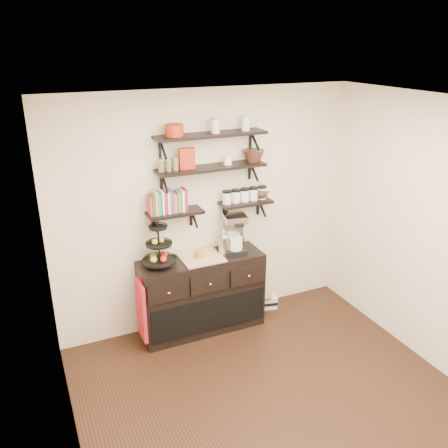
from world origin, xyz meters
TOP-DOWN VIEW (x-y plane):
  - floor at (0.00, 0.00)m, footprint 3.50×3.50m
  - ceiling at (0.00, 0.00)m, footprint 3.50×3.50m
  - back_wall at (0.00, 1.75)m, footprint 3.50×0.02m
  - left_wall at (-1.75, 0.00)m, footprint 0.02×3.50m
  - right_wall at (1.75, 0.00)m, footprint 0.02×3.50m
  - shelf_top at (0.00, 1.62)m, footprint 1.20×0.27m
  - shelf_mid at (0.00, 1.62)m, footprint 1.20×0.27m
  - shelf_low_left at (-0.42, 1.63)m, footprint 0.60×0.25m
  - shelf_low_right at (0.42, 1.63)m, footprint 0.60×0.25m
  - cookbooks at (-0.47, 1.63)m, footprint 0.43×0.15m
  - glass_canisters at (0.41, 1.63)m, footprint 0.54×0.10m
  - sideboard at (-0.17, 1.51)m, footprint 1.40×0.50m
  - fruit_stand at (-0.64, 1.52)m, footprint 0.36×0.36m
  - candle at (-0.19, 1.51)m, footprint 0.08×0.08m
  - coffee_maker at (0.24, 1.55)m, footprint 0.28×0.27m
  - thermal_carafe at (0.09, 1.49)m, footprint 0.11×0.11m
  - apron at (-0.90, 1.41)m, footprint 0.04×0.28m
  - radio at (0.71, 1.61)m, footprint 0.32×0.24m
  - recipe_box at (-0.27, 1.61)m, footprint 0.17×0.08m
  - walnut_bowl at (0.50, 1.61)m, footprint 0.24×0.24m
  - ramekins at (0.19, 1.61)m, footprint 0.09×0.09m
  - teapot at (0.62, 1.63)m, footprint 0.21×0.17m
  - red_pot at (-0.40, 1.61)m, footprint 0.18×0.18m

SIDE VIEW (x-z plane):
  - floor at x=0.00m, z-range 0.00..0.00m
  - radio at x=0.71m, z-range 0.00..0.18m
  - sideboard at x=-0.17m, z-range -0.01..0.91m
  - apron at x=-0.90m, z-range 0.14..0.81m
  - candle at x=-0.19m, z-range 0.92..1.00m
  - thermal_carafe at x=0.09m, z-range 0.90..1.12m
  - fruit_stand at x=-0.64m, z-range 0.82..1.35m
  - coffee_maker at x=0.24m, z-range 0.89..1.33m
  - back_wall at x=0.00m, z-range 0.00..2.70m
  - left_wall at x=-1.75m, z-range 0.00..2.70m
  - right_wall at x=1.75m, z-range 0.00..2.70m
  - shelf_low_left at x=-0.42m, z-range 1.31..1.54m
  - shelf_low_right at x=0.42m, z-range 1.31..1.54m
  - glass_canisters at x=0.41m, z-range 1.45..1.58m
  - teapot at x=0.62m, z-range 1.45..1.59m
  - cookbooks at x=-0.47m, z-range 1.44..1.70m
  - shelf_mid at x=0.00m, z-range 1.77..2.00m
  - ramekins at x=0.19m, z-range 1.90..2.00m
  - walnut_bowl at x=0.50m, z-range 1.90..2.03m
  - recipe_box at x=-0.27m, z-range 1.90..2.12m
  - shelf_top at x=0.00m, z-range 2.12..2.35m
  - red_pot at x=-0.40m, z-range 2.25..2.37m
  - ceiling at x=0.00m, z-range 2.69..2.71m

